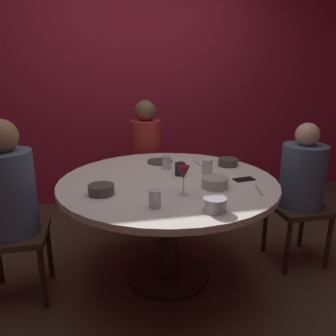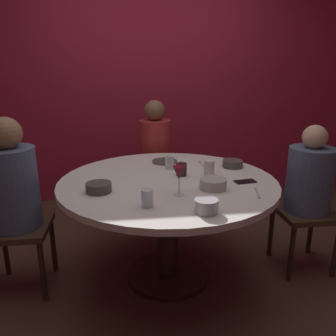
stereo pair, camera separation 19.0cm
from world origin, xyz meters
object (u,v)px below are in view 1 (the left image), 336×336
at_px(dinner_plate, 160,162).
at_px(bowl_serving_large, 215,204).
at_px(bowl_salad_center, 215,183).
at_px(cup_by_left_diner, 207,167).
at_px(seated_diner_back, 146,149).
at_px(cup_near_candle, 155,199).
at_px(cell_phone, 244,179).
at_px(bowl_small_white, 101,190).
at_px(wine_glass, 183,174).
at_px(bowl_sauce_side, 228,162).
at_px(seated_diner_left, 9,193).
at_px(seated_diner_right, 302,178).
at_px(candle_holder, 180,169).
at_px(dining_table, 168,198).
at_px(cup_by_right_diner, 167,162).

height_order(dinner_plate, bowl_serving_large, bowl_serving_large).
relative_size(bowl_salad_center, cup_by_left_diner, 1.56).
distance_m(seated_diner_back, cup_near_candle, 1.44).
xyz_separation_m(seated_diner_back, cup_by_left_diner, (0.30, -0.92, 0.07)).
distance_m(cell_phone, bowl_small_white, 0.95).
xyz_separation_m(wine_glass, dinner_plate, (-0.00, 0.72, -0.12)).
bearing_deg(bowl_sauce_side, bowl_serving_large, -116.67).
relative_size(seated_diner_left, seated_diner_back, 1.00).
xyz_separation_m(seated_diner_right, cell_phone, (-0.53, -0.12, 0.07)).
xyz_separation_m(seated_diner_left, seated_diner_right, (2.04, -0.00, -0.05)).
bearing_deg(candle_holder, wine_glass, -101.67).
height_order(dining_table, cell_phone, cell_phone).
height_order(bowl_salad_center, cup_by_left_diner, cup_by_left_diner).
height_order(cup_near_candle, cup_by_right_diner, cup_by_right_diner).
bearing_deg(bowl_sauce_side, seated_diner_back, 124.72).
bearing_deg(cup_near_candle, seated_diner_back, 83.20).
height_order(dining_table, bowl_serving_large, bowl_serving_large).
xyz_separation_m(dining_table, cell_phone, (0.50, -0.12, 0.14)).
bearing_deg(seated_diner_right, dinner_plate, -23.18).
relative_size(seated_diner_right, cup_by_right_diner, 10.95).
bearing_deg(cup_by_left_diner, cell_phone, -41.46).
xyz_separation_m(seated_diner_right, bowl_serving_large, (-0.90, -0.56, 0.10)).
relative_size(seated_diner_back, cell_phone, 8.54).
height_order(seated_diner_left, bowl_salad_center, seated_diner_left).
xyz_separation_m(seated_diner_right, candle_holder, (-0.92, 0.07, 0.11)).
bearing_deg(wine_glass, bowl_serving_large, -69.41).
bearing_deg(seated_diner_left, cell_phone, -4.64).
bearing_deg(bowl_small_white, dinner_plate, 52.21).
bearing_deg(cup_by_left_diner, dining_table, -169.44).
xyz_separation_m(candle_holder, bowl_serving_large, (0.02, -0.64, -0.01)).
distance_m(seated_diner_left, candle_holder, 1.12).
bearing_deg(candle_holder, seated_diner_back, 96.56).
height_order(seated_diner_back, cup_by_right_diner, seated_diner_back).
distance_m(seated_diner_back, bowl_serving_large, 1.55).
distance_m(bowl_serving_large, bowl_salad_center, 0.36).
bearing_deg(seated_diner_back, seated_diner_left, -45.83).
height_order(seated_diner_back, wine_glass, seated_diner_back).
relative_size(seated_diner_back, bowl_small_white, 7.67).
xyz_separation_m(bowl_small_white, bowl_sauce_side, (0.97, 0.41, -0.00)).
bearing_deg(bowl_small_white, bowl_salad_center, -2.78).
bearing_deg(cup_near_candle, bowl_sauce_side, 44.02).
distance_m(bowl_salad_center, cup_near_candle, 0.48).
height_order(dining_table, bowl_small_white, bowl_small_white).
bearing_deg(dining_table, seated_diner_right, 0.00).
bearing_deg(wine_glass, seated_diner_left, 164.17).
distance_m(dining_table, cup_by_right_diner, 0.31).
distance_m(seated_diner_left, wine_glass, 1.09).
bearing_deg(bowl_salad_center, cup_by_right_diner, 114.84).
distance_m(cell_phone, cup_by_right_diner, 0.58).
relative_size(seated_diner_right, candle_holder, 10.06).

